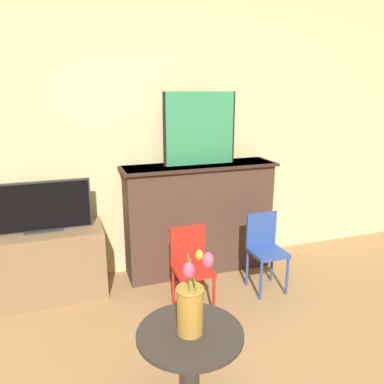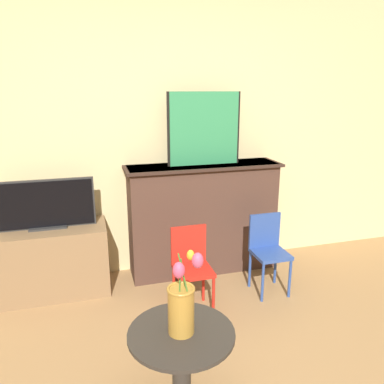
# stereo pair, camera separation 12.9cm
# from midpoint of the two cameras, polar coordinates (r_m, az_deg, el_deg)

# --- Properties ---
(wall_back) EXTENTS (8.00, 0.06, 2.70)m
(wall_back) POSITION_cam_midpoint_polar(r_m,az_deg,el_deg) (3.50, -2.70, 9.53)
(wall_back) COLOR beige
(wall_back) RESTS_ON ground
(fireplace_mantel) EXTENTS (1.44, 0.39, 1.04)m
(fireplace_mantel) POSITION_cam_midpoint_polar(r_m,az_deg,el_deg) (3.56, 2.73, -3.83)
(fireplace_mantel) COLOR #4C3328
(fireplace_mantel) RESTS_ON ground
(painting) EXTENTS (0.67, 0.03, 0.65)m
(painting) POSITION_cam_midpoint_polar(r_m,az_deg,el_deg) (3.39, 2.98, 9.59)
(painting) COLOR black
(painting) RESTS_ON fireplace_mantel
(tv_stand) EXTENTS (0.93, 0.44, 0.59)m
(tv_stand) POSITION_cam_midpoint_polar(r_m,az_deg,el_deg) (3.43, -19.53, -9.83)
(tv_stand) COLOR olive
(tv_stand) RESTS_ON ground
(tv_monitor) EXTENTS (0.78, 0.12, 0.41)m
(tv_monitor) POSITION_cam_midpoint_polar(r_m,az_deg,el_deg) (3.27, -20.31, -1.89)
(tv_monitor) COLOR #2D2D2D
(tv_monitor) RESTS_ON tv_stand
(chair_red) EXTENTS (0.28, 0.28, 0.67)m
(chair_red) POSITION_cam_midpoint_polar(r_m,az_deg,el_deg) (2.98, 1.16, -10.78)
(chair_red) COLOR red
(chair_red) RESTS_ON ground
(chair_blue) EXTENTS (0.28, 0.28, 0.67)m
(chair_blue) POSITION_cam_midpoint_polar(r_m,az_deg,el_deg) (3.33, 12.60, -8.26)
(chair_blue) COLOR #2D4C99
(chair_blue) RESTS_ON ground
(side_table) EXTENTS (0.56, 0.56, 0.49)m
(side_table) POSITION_cam_midpoint_polar(r_m,az_deg,el_deg) (2.18, 0.25, -24.15)
(side_table) COLOR #332D28
(side_table) RESTS_ON ground
(vase_tulips) EXTENTS (0.16, 0.18, 0.47)m
(vase_tulips) POSITION_cam_midpoint_polar(r_m,az_deg,el_deg) (1.98, 0.39, -16.74)
(vase_tulips) COLOR #B78433
(vase_tulips) RESTS_ON side_table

